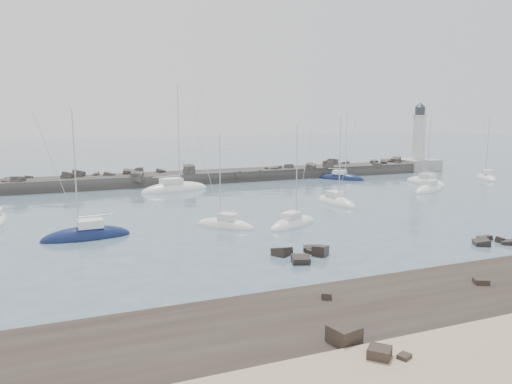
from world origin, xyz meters
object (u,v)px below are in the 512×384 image
Objects in this scene: sailboat_3 at (175,190)px; sailboat_4 at (225,226)px; sailboat_2 at (87,237)px; sailboat_11 at (486,178)px; lighthouse at (418,155)px; sailboat_8 at (429,191)px; sailboat_6 at (293,224)px; sailboat_9 at (425,183)px; sailboat_5 at (336,203)px; sailboat_7 at (342,179)px.

sailboat_4 is (-0.73, -26.23, -0.02)m from sailboat_3.
sailboat_2 reaches higher than sailboat_11.
lighthouse reaches higher than sailboat_8.
sailboat_6 is 52.78m from sailboat_11.
sailboat_9 reaches higher than sailboat_4.
sailboat_11 is (14.27, 0.55, -0.00)m from sailboat_9.
sailboat_3 is at bearing 132.12° from sailboat_5.
sailboat_6 is at bearing -156.51° from sailboat_8.
sailboat_4 is at bearing -138.65° from sailboat_7.
sailboat_5 reaches higher than sailboat_6.
sailboat_2 is 1.15× the size of sailboat_6.
sailboat_8 is at bearing 16.41° from sailboat_4.
lighthouse is at bearing 36.75° from sailboat_5.
sailboat_8 is at bearing -74.36° from sailboat_7.
sailboat_5 is 18.74m from sailboat_8.
sailboat_2 is 1.03× the size of sailboat_7.
sailboat_3 reaches higher than sailboat_9.
sailboat_7 is at bearing 157.85° from sailboat_11.
lighthouse is 59.19m from sailboat_6.
sailboat_3 reaches higher than sailboat_8.
sailboat_4 is 0.83× the size of sailboat_7.
sailboat_2 is 1.05× the size of sailboat_5.
sailboat_3 is 26.24m from sailboat_4.
sailboat_5 is (-35.81, -26.74, -2.95)m from lighthouse.
sailboat_8 is 8.42m from sailboat_9.
lighthouse is 1.10× the size of sailboat_2.
sailboat_11 is at bearing 17.81° from sailboat_4.
sailboat_8 is (36.30, 10.69, 0.02)m from sailboat_4.
sailboat_9 is (23.57, 10.09, 0.01)m from sailboat_5.
sailboat_11 is at bearing 2.19° from sailboat_9.
sailboat_9 is 14.28m from sailboat_11.
sailboat_5 is at bearing -47.88° from sailboat_3.
sailboat_7 is at bearing 30.91° from sailboat_2.
sailboat_3 is at bearing -171.64° from lighthouse.
sailboat_7 is 14.36m from sailboat_9.
sailboat_6 is at bearing -142.35° from lighthouse.
sailboat_6 is at bearing -129.56° from sailboat_7.
sailboat_8 is at bearing 10.52° from sailboat_5.
sailboat_9 is (5.14, 6.66, 0.00)m from sailboat_8.
sailboat_9 is at bearing -46.35° from sailboat_7.
sailboat_2 is at bearing 172.59° from sailboat_6.
sailboat_5 is at bearing -143.25° from lighthouse.
sailboat_2 is at bearing -168.61° from sailboat_8.
sailboat_8 is (4.77, -17.06, 0.02)m from sailboat_7.
sailboat_3 reaches higher than sailboat_11.
sailboat_6 is at bearing -7.41° from sailboat_2.
sailboat_11 is (48.84, 20.00, 0.02)m from sailboat_6.
sailboat_8 is at bearing -126.70° from lighthouse.
lighthouse is at bearing 97.19° from sailboat_11.
sailboat_6 is at bearing -150.63° from sailboat_9.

